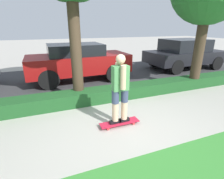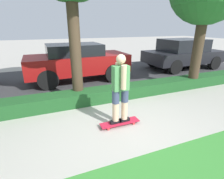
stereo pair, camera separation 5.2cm
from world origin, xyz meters
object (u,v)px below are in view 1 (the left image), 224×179
Objects in this scene: skateboard at (120,123)px; skater_person at (120,88)px; parked_car_rear at (185,53)px; parked_car_middle at (78,61)px.

skateboard is 0.84m from skater_person.
skater_person is 0.37× the size of parked_car_rear.
skateboard is at bearing 94.76° from skater_person.
skater_person is (0.00, -0.00, 0.84)m from skateboard.
skater_person is 3.94m from parked_car_middle.
parked_car_middle is (-0.14, 3.94, -0.10)m from skater_person.
skater_person is at bearing -85.24° from skateboard.
skater_person is 6.92m from parked_car_rear.
parked_car_rear reaches higher than parked_car_middle.
skateboard is at bearing -144.17° from parked_car_rear.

